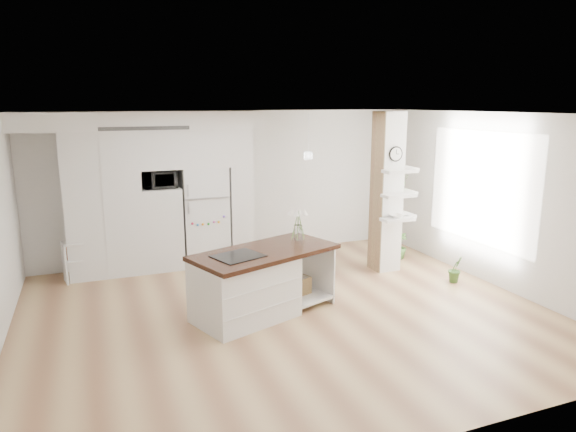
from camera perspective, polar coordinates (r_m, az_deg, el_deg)
name	(u,v)px	position (r m, az deg, el deg)	size (l,w,h in m)	color
floor	(286,313)	(7.19, -0.21, -10.75)	(7.00, 6.00, 0.01)	tan
room	(286,180)	(6.68, -0.22, 4.03)	(7.04, 6.04, 2.72)	white
cabinet_wall	(149,183)	(8.98, -15.19, 3.53)	(4.00, 0.71, 2.70)	silver
refrigerator	(204,215)	(9.25, -9.29, 0.07)	(0.78, 0.69, 1.75)	silver
column	(393,193)	(8.84, 11.61, 2.55)	(0.69, 0.90, 2.70)	silver
window	(481,188)	(8.83, 20.63, 2.97)	(2.40, 2.40, 0.00)	white
pendant_light	(393,154)	(7.55, 11.56, 6.79)	(0.12, 0.12, 0.10)	white
kitchen_island	(252,284)	(6.94, -4.01, -7.51)	(2.18, 1.56, 1.46)	silver
bookshelf	(84,262)	(9.03, -21.74, -4.81)	(0.60, 0.42, 0.66)	silver
floor_plant_a	(455,269)	(8.73, 18.11, -5.61)	(0.24, 0.20, 0.44)	#3F6E2C
floor_plant_b	(399,245)	(9.74, 12.20, -3.20)	(0.28, 0.28, 0.50)	#3F6E2C
microwave	(160,179)	(8.95, -14.07, 3.97)	(0.54, 0.37, 0.30)	#2D2D2D
shelf_plant	(401,180)	(9.09, 12.42, 3.89)	(0.27, 0.23, 0.30)	#3F6E2C
decor_bowl	(396,216)	(8.67, 11.90, -0.01)	(0.22, 0.22, 0.05)	white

